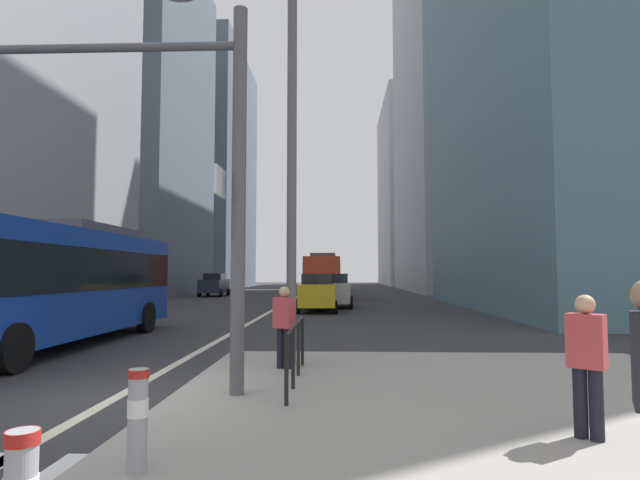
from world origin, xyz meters
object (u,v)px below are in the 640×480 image
at_px(traffic_signal_gantry, 92,135).
at_px(pedestrian_walking, 284,323).
at_px(city_bus_red_distant, 326,274).
at_px(car_receding_near, 317,292).
at_px(bollard_left, 138,414).
at_px(street_lamp_post, 292,115).
at_px(city_bus_red_receding, 324,275).
at_px(pedestrian_far, 587,359).
at_px(car_oncoming_mid, 215,285).
at_px(car_receding_far, 335,290).
at_px(city_bus_blue_oncoming, 54,278).

relative_size(traffic_signal_gantry, pedestrian_walking, 4.38).
bearing_deg(city_bus_red_distant, car_receding_near, -89.39).
bearing_deg(bollard_left, street_lamp_post, 81.13).
bearing_deg(street_lamp_post, city_bus_red_receding, 90.39).
xyz_separation_m(bollard_left, pedestrian_far, (4.62, 1.08, 0.35)).
height_order(city_bus_red_receding, car_oncoming_mid, city_bus_red_receding).
distance_m(city_bus_red_distant, car_receding_far, 28.51).
height_order(city_bus_red_distant, bollard_left, city_bus_red_distant).
bearing_deg(traffic_signal_gantry, car_oncoming_mid, 100.82).
bearing_deg(city_bus_blue_oncoming, car_oncoming_mid, 95.85).
height_order(city_bus_red_receding, street_lamp_post, street_lamp_post).
distance_m(car_receding_far, street_lamp_post, 19.45).
distance_m(city_bus_blue_oncoming, car_receding_near, 14.52).
xyz_separation_m(car_oncoming_mid, car_receding_near, (9.53, -17.02, 0.00)).
height_order(city_bus_blue_oncoming, car_oncoming_mid, city_bus_blue_oncoming).
distance_m(car_oncoming_mid, car_receding_near, 19.51).
relative_size(city_bus_red_distant, car_oncoming_mid, 2.77).
xyz_separation_m(car_receding_far, bollard_left, (-1.62, -24.65, -0.32)).
relative_size(street_lamp_post, pedestrian_far, 5.06).
relative_size(car_oncoming_mid, traffic_signal_gantry, 0.60).
bearing_deg(city_bus_blue_oncoming, city_bus_red_receding, 76.29).
distance_m(city_bus_red_distant, street_lamp_post, 47.56).
xyz_separation_m(city_bus_red_distant, pedestrian_walking, (0.43, -48.03, -0.82)).
relative_size(traffic_signal_gantry, street_lamp_post, 0.86).
bearing_deg(car_oncoming_mid, car_receding_far, -53.23).
xyz_separation_m(city_bus_red_receding, pedestrian_far, (3.93, -33.89, -0.82)).
distance_m(car_receding_near, pedestrian_walking, 16.49).
xyz_separation_m(car_receding_near, pedestrian_walking, (0.09, -16.49, 0.02)).
bearing_deg(pedestrian_far, city_bus_blue_oncoming, 143.99).
bearing_deg(bollard_left, car_oncoming_mid, 102.86).
relative_size(city_bus_red_receding, street_lamp_post, 1.45).
xyz_separation_m(street_lamp_post, pedestrian_walking, (-0.08, -0.60, -4.27)).
relative_size(city_bus_red_distant, traffic_signal_gantry, 1.67).
height_order(traffic_signal_gantry, bollard_left, traffic_signal_gantry).
bearing_deg(pedestrian_walking, traffic_signal_gantry, -143.15).
bearing_deg(pedestrian_walking, city_bus_blue_oncoming, 151.80).
bearing_deg(traffic_signal_gantry, car_receding_far, 80.50).
distance_m(traffic_signal_gantry, pedestrian_far, 7.57).
xyz_separation_m(city_bus_blue_oncoming, city_bus_red_receding, (6.43, 26.36, 0.00)).
xyz_separation_m(city_bus_red_distant, car_receding_far, (1.24, -28.47, -0.85)).
bearing_deg(city_bus_red_distant, street_lamp_post, -89.39).
xyz_separation_m(city_bus_blue_oncoming, car_oncoming_mid, (-3.08, 30.01, -0.85)).
xyz_separation_m(city_bus_red_distant, car_oncoming_mid, (-9.20, -14.51, -0.85)).
relative_size(car_oncoming_mid, car_receding_far, 1.02).
distance_m(car_receding_far, pedestrian_walking, 19.57).
distance_m(car_oncoming_mid, bollard_left, 39.61).
bearing_deg(city_bus_blue_oncoming, street_lamp_post, -23.74).
bearing_deg(city_bus_blue_oncoming, bollard_left, -56.31).
height_order(car_receding_near, traffic_signal_gantry, traffic_signal_gantry).
relative_size(car_receding_near, traffic_signal_gantry, 0.67).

